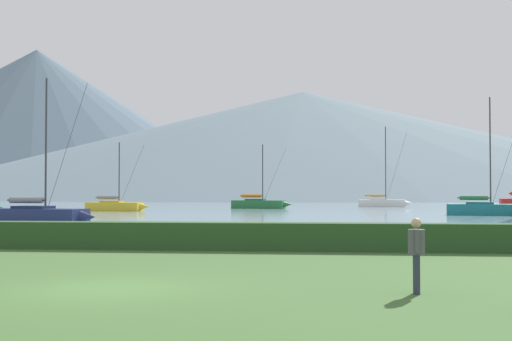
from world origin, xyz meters
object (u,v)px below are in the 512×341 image
object	(u,v)px
sailboat_slip_6	(383,202)
sailboat_slip_3	(39,215)
sailboat_slip_5	(259,204)
person_seated_viewer	(416,249)
sailboat_slip_8	(486,208)
sailboat_slip_9	(115,206)

from	to	relation	value
sailboat_slip_6	sailboat_slip_3	bearing A→B (deg)	-109.70
sailboat_slip_5	person_seated_viewer	size ratio (longest dim) A/B	5.06
sailboat_slip_6	sailboat_slip_8	xyz separation A→B (m)	(7.06, -35.49, 0.00)
sailboat_slip_6	person_seated_viewer	xyz separation A→B (m)	(-5.14, -87.65, 0.32)
sailboat_slip_5	sailboat_slip_8	distance (m)	33.65
sailboat_slip_5	person_seated_viewer	world-z (taller)	sailboat_slip_5
sailboat_slip_3	sailboat_slip_9	size ratio (longest dim) A/B	1.28
sailboat_slip_6	sailboat_slip_9	distance (m)	40.45
sailboat_slip_3	sailboat_slip_5	world-z (taller)	sailboat_slip_3
sailboat_slip_8	sailboat_slip_9	xyz separation A→B (m)	(-38.59, 10.14, -0.06)
person_seated_viewer	sailboat_slip_5	bearing A→B (deg)	99.94
sailboat_slip_8	person_seated_viewer	bearing A→B (deg)	-90.62
sailboat_slip_8	person_seated_viewer	size ratio (longest dim) A/B	6.67
person_seated_viewer	sailboat_slip_8	bearing A→B (deg)	78.19
sailboat_slip_3	sailboat_slip_6	distance (m)	63.17
sailboat_slip_5	sailboat_slip_6	distance (m)	20.26
sailboat_slip_6	sailboat_slip_9	bearing A→B (deg)	-135.83
sailboat_slip_3	person_seated_viewer	distance (m)	37.34
sailboat_slip_3	person_seated_viewer	world-z (taller)	sailboat_slip_3
sailboat_slip_5	person_seated_viewer	xyz separation A→B (m)	(11.48, -76.06, 0.33)
sailboat_slip_5	sailboat_slip_9	bearing A→B (deg)	-129.49
sailboat_slip_5	sailboat_slip_6	bearing A→B (deg)	42.66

